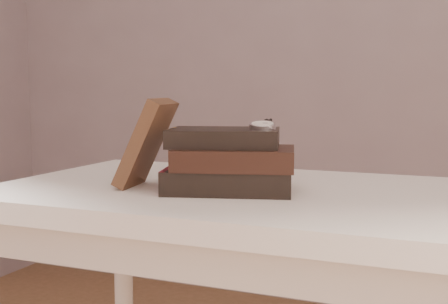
% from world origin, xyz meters
% --- Properties ---
extents(table, '(1.00, 0.60, 0.75)m').
position_xyz_m(table, '(0.00, 0.35, 0.66)').
color(table, white).
rests_on(table, ground).
extents(book_stack, '(0.28, 0.22, 0.12)m').
position_xyz_m(book_stack, '(-0.02, 0.30, 0.81)').
color(book_stack, black).
rests_on(book_stack, table).
extents(journal, '(0.12, 0.13, 0.18)m').
position_xyz_m(journal, '(-0.19, 0.28, 0.84)').
color(journal, '#3A2316').
rests_on(journal, table).
extents(pocket_watch, '(0.06, 0.16, 0.02)m').
position_xyz_m(pocket_watch, '(0.05, 0.31, 0.88)').
color(pocket_watch, silver).
rests_on(pocket_watch, book_stack).
extents(eyeglasses, '(0.13, 0.14, 0.05)m').
position_xyz_m(eyeglasses, '(-0.12, 0.36, 0.82)').
color(eyeglasses, silver).
rests_on(eyeglasses, book_stack).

